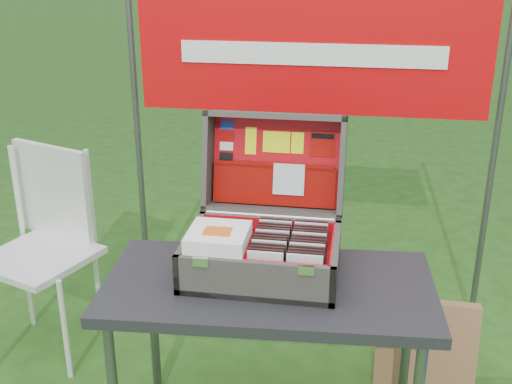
% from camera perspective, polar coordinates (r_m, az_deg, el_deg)
% --- Properties ---
extents(table, '(1.15, 0.63, 0.70)m').
position_cam_1_polar(table, '(2.39, 1.08, -15.34)').
color(table, '#2A2A2F').
rests_on(table, ground).
extents(table_top, '(1.15, 0.63, 0.04)m').
position_cam_1_polar(table_top, '(2.20, 1.14, -8.48)').
color(table_top, '#2A2A2F').
rests_on(table_top, ground).
extents(table_leg_bl, '(0.04, 0.04, 0.66)m').
position_cam_1_polar(table_leg_bl, '(2.67, -9.08, -11.68)').
color(table_leg_bl, '#59595B').
rests_on(table_leg_bl, ground).
extents(table_leg_br, '(0.04, 0.04, 0.66)m').
position_cam_1_polar(table_leg_br, '(2.57, 13.20, -13.50)').
color(table_leg_br, '#59595B').
rests_on(table_leg_br, ground).
extents(suitcase, '(0.52, 0.53, 0.49)m').
position_cam_1_polar(suitcase, '(2.19, 0.78, -0.95)').
color(suitcase, '#423F3B').
rests_on(suitcase, table).
extents(suitcase_base_bottom, '(0.52, 0.37, 0.02)m').
position_cam_1_polar(suitcase_base_bottom, '(2.24, 0.52, -7.09)').
color(suitcase_base_bottom, '#423F3B').
rests_on(suitcase_base_bottom, table_top).
extents(suitcase_base_wall_front, '(0.52, 0.02, 0.14)m').
position_cam_1_polar(suitcase_base_wall_front, '(2.06, -0.24, -7.95)').
color(suitcase_base_wall_front, '#423F3B').
rests_on(suitcase_base_wall_front, table_top).
extents(suitcase_base_wall_back, '(0.52, 0.02, 0.14)m').
position_cam_1_polar(suitcase_base_wall_back, '(2.37, 1.18, -3.80)').
color(suitcase_base_wall_back, '#423F3B').
rests_on(suitcase_base_wall_back, table_top).
extents(suitcase_base_wall_left, '(0.02, 0.37, 0.14)m').
position_cam_1_polar(suitcase_base_wall_left, '(2.26, -5.82, -5.23)').
color(suitcase_base_wall_left, '#423F3B').
rests_on(suitcase_base_wall_left, table_top).
extents(suitcase_base_wall_right, '(0.02, 0.37, 0.14)m').
position_cam_1_polar(suitcase_base_wall_right, '(2.19, 7.07, -6.17)').
color(suitcase_base_wall_right, '#423F3B').
rests_on(suitcase_base_wall_right, table_top).
extents(suitcase_liner_floor, '(0.48, 0.33, 0.01)m').
position_cam_1_polar(suitcase_liner_floor, '(2.23, 0.52, -6.79)').
color(suitcase_liner_floor, red).
rests_on(suitcase_liner_floor, suitcase_base_bottom).
extents(suitcase_latch_left, '(0.05, 0.01, 0.03)m').
position_cam_1_polar(suitcase_latch_left, '(2.05, -4.96, -6.22)').
color(suitcase_latch_left, silver).
rests_on(suitcase_latch_left, suitcase_base_wall_front).
extents(suitcase_latch_right, '(0.05, 0.01, 0.03)m').
position_cam_1_polar(suitcase_latch_right, '(2.00, 4.49, -6.95)').
color(suitcase_latch_right, silver).
rests_on(suitcase_latch_right, suitcase_base_wall_front).
extents(suitcase_hinge, '(0.47, 0.02, 0.02)m').
position_cam_1_polar(suitcase_hinge, '(2.35, 1.23, -2.14)').
color(suitcase_hinge, silver).
rests_on(suitcase_hinge, suitcase_base_wall_back).
extents(suitcase_lid_back, '(0.52, 0.10, 0.37)m').
position_cam_1_polar(suitcase_lid_back, '(2.45, 1.82, 2.72)').
color(suitcase_lid_back, '#423F3B').
rests_on(suitcase_lid_back, suitcase_base_wall_back).
extents(suitcase_lid_rim_far, '(0.52, 0.14, 0.05)m').
position_cam_1_polar(suitcase_lid_rim_far, '(2.37, 1.80, 6.80)').
color(suitcase_lid_rim_far, '#423F3B').
rests_on(suitcase_lid_rim_far, suitcase_lid_back).
extents(suitcase_lid_rim_near, '(0.52, 0.14, 0.05)m').
position_cam_1_polar(suitcase_lid_rim_near, '(2.41, 1.47, -1.60)').
color(suitcase_lid_rim_near, '#423F3B').
rests_on(suitcase_lid_rim_near, suitcase_lid_back).
extents(suitcase_lid_rim_left, '(0.02, 0.22, 0.40)m').
position_cam_1_polar(suitcase_lid_rim_left, '(2.43, -4.25, 2.87)').
color(suitcase_lid_rim_left, '#423F3B').
rests_on(suitcase_lid_rim_left, suitcase_lid_back).
extents(suitcase_lid_rim_right, '(0.02, 0.22, 0.40)m').
position_cam_1_polar(suitcase_lid_rim_right, '(2.37, 7.67, 2.23)').
color(suitcase_lid_rim_right, '#423F3B').
rests_on(suitcase_lid_rim_right, suitcase_lid_back).
extents(suitcase_lid_liner, '(0.48, 0.08, 0.32)m').
position_cam_1_polar(suitcase_lid_liner, '(2.43, 1.78, 2.68)').
color(suitcase_lid_liner, red).
rests_on(suitcase_lid_liner, suitcase_lid_back).
extents(suitcase_liner_wall_front, '(0.48, 0.01, 0.12)m').
position_cam_1_polar(suitcase_liner_wall_front, '(2.06, -0.18, -7.52)').
color(suitcase_liner_wall_front, red).
rests_on(suitcase_liner_wall_front, suitcase_base_bottom).
extents(suitcase_liner_wall_back, '(0.48, 0.01, 0.12)m').
position_cam_1_polar(suitcase_liner_wall_back, '(2.35, 1.13, -3.71)').
color(suitcase_liner_wall_back, red).
rests_on(suitcase_liner_wall_back, suitcase_base_bottom).
extents(suitcase_liner_wall_left, '(0.01, 0.33, 0.12)m').
position_cam_1_polar(suitcase_liner_wall_left, '(2.25, -5.50, -5.02)').
color(suitcase_liner_wall_left, red).
rests_on(suitcase_liner_wall_left, suitcase_base_bottom).
extents(suitcase_liner_wall_right, '(0.01, 0.33, 0.12)m').
position_cam_1_polar(suitcase_liner_wall_right, '(2.19, 6.73, -5.91)').
color(suitcase_liner_wall_right, red).
rests_on(suitcase_liner_wall_right, suitcase_base_bottom).
extents(suitcase_lid_pocket, '(0.46, 0.06, 0.15)m').
position_cam_1_polar(suitcase_lid_pocket, '(2.43, 1.64, 0.61)').
color(suitcase_lid_pocket, '#7E0703').
rests_on(suitcase_lid_pocket, suitcase_lid_liner).
extents(suitcase_pocket_edge, '(0.45, 0.02, 0.02)m').
position_cam_1_polar(suitcase_pocket_edge, '(2.41, 1.69, 2.34)').
color(suitcase_pocket_edge, '#7E0703').
rests_on(suitcase_pocket_edge, suitcase_lid_pocket).
extents(suitcase_pocket_cd, '(0.12, 0.04, 0.12)m').
position_cam_1_polar(suitcase_pocket_cd, '(2.40, 2.93, 1.13)').
color(suitcase_pocket_cd, silver).
rests_on(suitcase_pocket_cd, suitcase_lid_pocket).
extents(lid_sticker_cc_a, '(0.05, 0.01, 0.03)m').
position_cam_1_polar(lid_sticker_cc_a, '(2.45, -2.59, 5.96)').
color(lid_sticker_cc_a, '#1933B2').
rests_on(lid_sticker_cc_a, suitcase_lid_liner).
extents(lid_sticker_cc_b, '(0.05, 0.01, 0.03)m').
position_cam_1_polar(lid_sticker_cc_b, '(2.45, -2.62, 5.02)').
color(lid_sticker_cc_b, '#9E0702').
rests_on(lid_sticker_cc_b, suitcase_lid_liner).
extents(lid_sticker_cc_c, '(0.05, 0.01, 0.03)m').
position_cam_1_polar(lid_sticker_cc_c, '(2.45, -2.64, 4.09)').
color(lid_sticker_cc_c, white).
rests_on(lid_sticker_cc_c, suitcase_lid_liner).
extents(lid_sticker_cc_d, '(0.05, 0.01, 0.03)m').
position_cam_1_polar(lid_sticker_cc_d, '(2.46, -2.67, 3.16)').
color(lid_sticker_cc_d, black).
rests_on(lid_sticker_cc_d, suitcase_lid_liner).
extents(lid_card_neon_tall, '(0.04, 0.03, 0.10)m').
position_cam_1_polar(lid_card_neon_tall, '(2.43, -0.47, 4.57)').
color(lid_card_neon_tall, '#E9F50D').
rests_on(lid_card_neon_tall, suitcase_lid_liner).
extents(lid_card_neon_main, '(0.10, 0.02, 0.08)m').
position_cam_1_polar(lid_card_neon_main, '(2.42, 1.83, 4.46)').
color(lid_card_neon_main, '#E9F50D').
rests_on(lid_card_neon_main, suitcase_lid_liner).
extents(lid_card_neon_small, '(0.05, 0.02, 0.08)m').
position_cam_1_polar(lid_card_neon_small, '(2.41, 3.71, 4.37)').
color(lid_card_neon_small, '#E9F50D').
rests_on(lid_card_neon_small, suitcase_lid_liner).
extents(lid_sticker_band, '(0.09, 0.02, 0.09)m').
position_cam_1_polar(lid_sticker_band, '(2.41, 5.93, 4.25)').
color(lid_sticker_band, '#9E0702').
rests_on(lid_sticker_band, suitcase_lid_liner).
extents(lid_sticker_band_bar, '(0.08, 0.01, 0.02)m').
position_cam_1_polar(lid_sticker_band_bar, '(2.40, 5.96, 4.96)').
color(lid_sticker_band_bar, black).
rests_on(lid_sticker_band_bar, suitcase_lid_liner).
extents(cd_left_0, '(0.12, 0.01, 0.13)m').
position_cam_1_polar(cd_left_0, '(2.07, 0.82, -7.00)').
color(cd_left_0, silver).
rests_on(cd_left_0, suitcase_liner_floor).
extents(cd_left_1, '(0.12, 0.01, 0.13)m').
position_cam_1_polar(cd_left_1, '(2.09, 0.90, -6.73)').
color(cd_left_1, black).
rests_on(cd_left_1, suitcase_liner_floor).
extents(cd_left_2, '(0.12, 0.01, 0.13)m').
position_cam_1_polar(cd_left_2, '(2.11, 0.98, -6.47)').
color(cd_left_2, black).
rests_on(cd_left_2, suitcase_liner_floor).
extents(cd_left_3, '(0.12, 0.01, 0.13)m').
position_cam_1_polar(cd_left_3, '(2.13, 1.07, -6.22)').
color(cd_left_3, black).
rests_on(cd_left_3, suitcase_liner_floor).
extents(cd_left_4, '(0.12, 0.01, 0.13)m').
position_cam_1_polar(cd_left_4, '(2.14, 1.15, -5.96)').
color(cd_left_4, silver).
rests_on(cd_left_4, suitcase_liner_floor).
extents(cd_left_5, '(0.12, 0.01, 0.13)m').
position_cam_1_polar(cd_left_5, '(2.16, 1.23, -5.71)').
color(cd_left_5, black).
rests_on(cd_left_5, suitcase_liner_floor).
extents(cd_left_6, '(0.12, 0.01, 0.13)m').
position_cam_1_polar(cd_left_6, '(2.18, 1.30, -5.47)').
color(cd_left_6, black).
rests_on(cd_left_6, suitcase_liner_floor).
extents(cd_left_7, '(0.12, 0.01, 0.13)m').
position_cam_1_polar(cd_left_7, '(2.20, 1.38, -5.23)').
color(cd_left_7, black).
rests_on(cd_left_7, suitcase_liner_floor).
extents(cd_left_8, '(0.12, 0.01, 0.13)m').
position_cam_1_polar(cd_left_8, '(2.22, 1.45, -4.99)').
color(cd_left_8, silver).
rests_on(cd_left_8, suitcase_liner_floor).
extents(cd_left_9, '(0.12, 0.01, 0.13)m').
position_cam_1_polar(cd_left_9, '(2.23, 1.53, -4.76)').
color(cd_left_9, black).
rests_on(cd_left_9, suitcase_liner_floor).
extents(cd_left_10, '(0.12, 0.01, 0.13)m').
position_cam_1_polar(cd_left_10, '(2.25, 1.60, -4.53)').
color(cd_left_10, black).
rests_on(cd_left_10, suitcase_liner_floor).
extents(cd_left_11, '(0.12, 0.01, 0.13)m').
position_cam_1_polar(cd_left_11, '(2.27, 1.67, -4.31)').
color(cd_left_11, black).
rests_on(cd_left_11, suitcase_liner_floor).
extents(cd_left_12, '(0.12, 0.01, 0.13)m').
position_cam_1_polar(cd_left_12, '(2.29, 1.74, -4.09)').
color(cd_left_12, silver).
rests_on(cd_left_12, suitcase_liner_floor).
extents(cd_left_13, '(0.12, 0.01, 0.13)m').
position_cam_1_polar(cd_left_13, '(2.31, 1.81, -3.87)').
color(cd_left_13, black).
rests_on(cd_left_13, suitcase_liner_floor).
extents(cd_right_0, '(0.12, 0.01, 0.13)m').
position_cam_1_polar(cd_right_0, '(2.06, 4.32, -7.25)').
color(cd_right_0, silver).
rests_on(cd_right_0, suitcase_liner_floor).
extents(cd_right_1, '(0.12, 0.01, 0.13)m').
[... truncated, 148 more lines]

